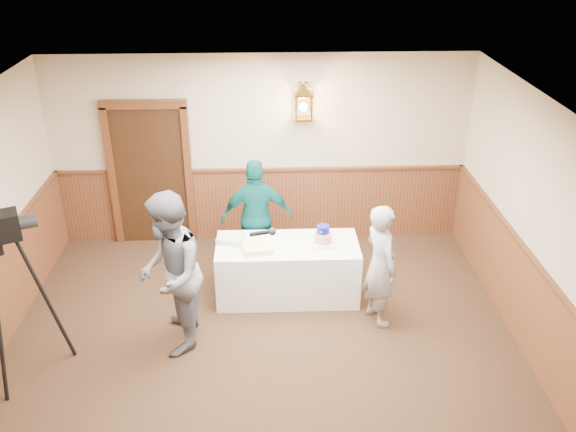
% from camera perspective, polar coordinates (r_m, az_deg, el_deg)
% --- Properties ---
extents(ground, '(7.00, 7.00, 0.00)m').
position_cam_1_polar(ground, '(6.58, -2.40, -16.67)').
color(ground, black).
rests_on(ground, ground).
extents(room_shell, '(6.02, 7.02, 2.81)m').
position_cam_1_polar(room_shell, '(6.03, -3.19, -3.11)').
color(room_shell, '#BCAE8D').
rests_on(room_shell, ground).
extents(display_table, '(1.80, 0.80, 0.75)m').
position_cam_1_polar(display_table, '(7.86, -0.05, -5.04)').
color(display_table, white).
rests_on(display_table, ground).
extents(tiered_cake, '(0.27, 0.27, 0.28)m').
position_cam_1_polar(tiered_cake, '(7.61, 3.28, -2.03)').
color(tiered_cake, '#FFF6C6').
rests_on(tiered_cake, display_table).
extents(sheet_cake_yellow, '(0.40, 0.33, 0.07)m').
position_cam_1_polar(sheet_cake_yellow, '(7.51, -2.88, -3.06)').
color(sheet_cake_yellow, '#DBDE85').
rests_on(sheet_cake_yellow, display_table).
extents(sheet_cake_green, '(0.37, 0.32, 0.07)m').
position_cam_1_polar(sheet_cake_green, '(7.75, -5.41, -2.15)').
color(sheet_cake_green, '#A7CB8F').
rests_on(sheet_cake_green, display_table).
extents(interviewer, '(1.56, 0.96, 1.90)m').
position_cam_1_polar(interviewer, '(6.82, -10.99, -5.37)').
color(interviewer, '#5A5C64').
rests_on(interviewer, ground).
extents(baker, '(0.55, 0.66, 1.55)m').
position_cam_1_polar(baker, '(7.27, 8.63, -4.56)').
color(baker, gray).
rests_on(baker, ground).
extents(assistant_p, '(0.98, 0.46, 1.63)m').
position_cam_1_polar(assistant_p, '(8.19, -2.92, -0.13)').
color(assistant_p, '#0A4B4B').
rests_on(assistant_p, ground).
extents(tv_camera_rig, '(0.73, 0.69, 1.88)m').
position_cam_1_polar(tv_camera_rig, '(7.02, -24.31, -7.53)').
color(tv_camera_rig, black).
rests_on(tv_camera_rig, ground).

